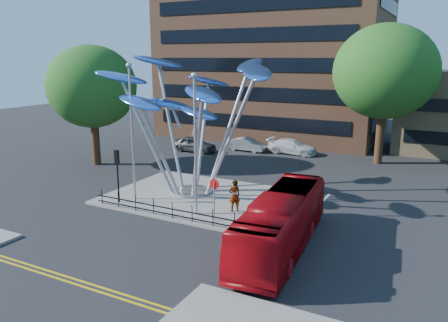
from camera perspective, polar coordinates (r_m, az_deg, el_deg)
The scene contains 18 objects.
ground at distance 24.35m, azimuth -8.35°, elevation -9.10°, with size 120.00×120.00×0.00m, color black.
traffic_island at distance 29.54m, azimuth -3.11°, elevation -4.73°, with size 12.00×9.00×0.15m, color slate.
double_yellow_near at distance 20.29m, azimuth -18.63°, elevation -14.50°, with size 40.00×0.12×0.01m, color gold.
double_yellow_far at distance 20.11m, azimuth -19.26°, elevation -14.81°, with size 40.00×0.12×0.01m, color gold.
brick_tower at distance 54.02m, azimuth 6.78°, elevation 19.42°, with size 25.00×15.00×30.00m, color brown.
tree_right at distance 40.47m, azimuth 20.30°, elevation 10.87°, with size 8.80×8.80×12.11m.
tree_left at distance 39.32m, azimuth -16.88°, elevation 9.25°, with size 7.60×7.60×10.32m.
leaf_sculpture at distance 29.31m, azimuth -4.42°, elevation 8.69°, with size 12.72×9.54×9.51m.
street_lamp_left at distance 28.32m, azimuth -11.99°, elevation 5.19°, with size 0.36×0.36×8.80m.
street_lamp_right at distance 25.08m, azimuth -3.80°, elevation 3.81°, with size 0.36×0.36×8.30m.
traffic_light_island at distance 28.41m, azimuth -13.78°, elevation -0.52°, with size 0.28×0.18×3.42m.
no_entry_sign_island at distance 24.70m, azimuth -1.29°, elevation -4.14°, with size 0.60×0.10×2.45m.
pedestrian_railing_front at distance 25.98m, azimuth -7.99°, elevation -6.31°, with size 10.00×0.06×1.00m.
red_bus at distance 21.74m, azimuth 7.53°, elevation -7.88°, with size 2.37×10.14×2.82m, color #94060D.
pedestrian at distance 26.37m, azimuth 1.38°, elevation -4.56°, with size 0.71×0.47×1.96m, color gray.
parked_car_left at distance 43.84m, azimuth -3.87°, elevation 2.21°, with size 1.81×4.49×1.53m, color #3A3C41.
parked_car_mid at distance 44.21m, azimuth 3.02°, elevation 2.18°, with size 1.41×4.04×1.33m, color #A6A9AE.
parked_car_right at distance 43.34m, azimuth 8.90°, elevation 1.87°, with size 1.99×4.90×1.42m, color silver.
Camera 1 is at (13.40, -18.09, 9.26)m, focal length 35.00 mm.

